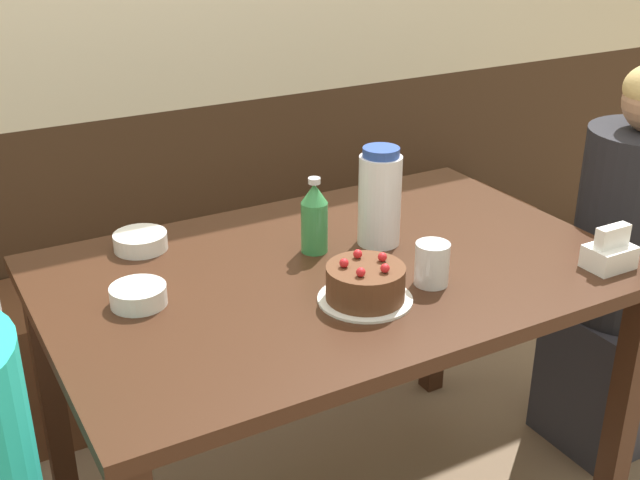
{
  "coord_description": "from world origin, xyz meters",
  "views": [
    {
      "loc": [
        -0.86,
        -1.46,
        1.61
      ],
      "look_at": [
        -0.01,
        0.05,
        0.83
      ],
      "focal_mm": 45.0,
      "sensor_mm": 36.0,
      "label": 1
    }
  ],
  "objects_px": {
    "soju_bottle": "(316,217)",
    "bowl_rice_small": "(138,295)",
    "water_pitcher": "(380,197)",
    "bowl_soup_white": "(140,241)",
    "napkin_holder": "(610,253)",
    "birthday_cake": "(365,284)",
    "bench_seat": "(212,318)",
    "glass_water_tall": "(432,264)",
    "person_pale_blue_shirt": "(626,276)"
  },
  "relations": [
    {
      "from": "water_pitcher",
      "to": "soju_bottle",
      "type": "relative_size",
      "value": 1.31
    },
    {
      "from": "bowl_rice_small",
      "to": "birthday_cake",
      "type": "bearing_deg",
      "value": -27.31
    },
    {
      "from": "bench_seat",
      "to": "person_pale_blue_shirt",
      "type": "distance_m",
      "value": 1.35
    },
    {
      "from": "water_pitcher",
      "to": "bench_seat",
      "type": "bearing_deg",
      "value": 101.95
    },
    {
      "from": "bench_seat",
      "to": "bowl_soup_white",
      "type": "bearing_deg",
      "value": -125.47
    },
    {
      "from": "birthday_cake",
      "to": "glass_water_tall",
      "type": "relative_size",
      "value": 2.1
    },
    {
      "from": "napkin_holder",
      "to": "birthday_cake",
      "type": "bearing_deg",
      "value": 166.16
    },
    {
      "from": "birthday_cake",
      "to": "person_pale_blue_shirt",
      "type": "height_order",
      "value": "person_pale_blue_shirt"
    },
    {
      "from": "bowl_soup_white",
      "to": "bench_seat",
      "type": "bearing_deg",
      "value": 54.53
    },
    {
      "from": "napkin_holder",
      "to": "bowl_rice_small",
      "type": "distance_m",
      "value": 1.08
    },
    {
      "from": "bowl_rice_small",
      "to": "glass_water_tall",
      "type": "relative_size",
      "value": 1.23
    },
    {
      "from": "napkin_holder",
      "to": "person_pale_blue_shirt",
      "type": "bearing_deg",
      "value": 31.63
    },
    {
      "from": "glass_water_tall",
      "to": "bowl_rice_small",
      "type": "bearing_deg",
      "value": 159.2
    },
    {
      "from": "water_pitcher",
      "to": "bowl_soup_white",
      "type": "distance_m",
      "value": 0.6
    },
    {
      "from": "birthday_cake",
      "to": "water_pitcher",
      "type": "relative_size",
      "value": 0.83
    },
    {
      "from": "bench_seat",
      "to": "birthday_cake",
      "type": "bearing_deg",
      "value": -91.55
    },
    {
      "from": "soju_bottle",
      "to": "person_pale_blue_shirt",
      "type": "distance_m",
      "value": 0.99
    },
    {
      "from": "bowl_soup_white",
      "to": "person_pale_blue_shirt",
      "type": "height_order",
      "value": "person_pale_blue_shirt"
    },
    {
      "from": "birthday_cake",
      "to": "person_pale_blue_shirt",
      "type": "relative_size",
      "value": 0.18
    },
    {
      "from": "birthday_cake",
      "to": "person_pale_blue_shirt",
      "type": "bearing_deg",
      "value": 5.25
    },
    {
      "from": "napkin_holder",
      "to": "bowl_rice_small",
      "type": "xyz_separation_m",
      "value": [
        -1.01,
        0.37,
        -0.02
      ]
    },
    {
      "from": "glass_water_tall",
      "to": "person_pale_blue_shirt",
      "type": "bearing_deg",
      "value": 6.83
    },
    {
      "from": "soju_bottle",
      "to": "water_pitcher",
      "type": "bearing_deg",
      "value": -12.71
    },
    {
      "from": "bowl_rice_small",
      "to": "bowl_soup_white",
      "type": "bearing_deg",
      "value": 71.31
    },
    {
      "from": "soju_bottle",
      "to": "bowl_rice_small",
      "type": "bearing_deg",
      "value": -173.62
    },
    {
      "from": "water_pitcher",
      "to": "bowl_soup_white",
      "type": "relative_size",
      "value": 1.9
    },
    {
      "from": "person_pale_blue_shirt",
      "to": "napkin_holder",
      "type": "bearing_deg",
      "value": 31.63
    },
    {
      "from": "bowl_soup_white",
      "to": "person_pale_blue_shirt",
      "type": "relative_size",
      "value": 0.11
    },
    {
      "from": "birthday_cake",
      "to": "napkin_holder",
      "type": "bearing_deg",
      "value": -13.84
    },
    {
      "from": "soju_bottle",
      "to": "person_pale_blue_shirt",
      "type": "xyz_separation_m",
      "value": [
        0.93,
        -0.19,
        -0.31
      ]
    },
    {
      "from": "soju_bottle",
      "to": "napkin_holder",
      "type": "xyz_separation_m",
      "value": [
        0.55,
        -0.42,
        -0.05
      ]
    },
    {
      "from": "soju_bottle",
      "to": "glass_water_tall",
      "type": "distance_m",
      "value": 0.32
    },
    {
      "from": "bowl_soup_white",
      "to": "water_pitcher",
      "type": "bearing_deg",
      "value": -25.65
    },
    {
      "from": "birthday_cake",
      "to": "soju_bottle",
      "type": "xyz_separation_m",
      "value": [
        0.03,
        0.27,
        0.05
      ]
    },
    {
      "from": "birthday_cake",
      "to": "bowl_soup_white",
      "type": "xyz_separation_m",
      "value": [
        -0.34,
        0.49,
        -0.02
      ]
    },
    {
      "from": "napkin_holder",
      "to": "bowl_soup_white",
      "type": "xyz_separation_m",
      "value": [
        -0.92,
        0.64,
        -0.02
      ]
    },
    {
      "from": "bowl_soup_white",
      "to": "bowl_rice_small",
      "type": "height_order",
      "value": "same"
    },
    {
      "from": "soju_bottle",
      "to": "bowl_rice_small",
      "type": "relative_size",
      "value": 1.56
    },
    {
      "from": "soju_bottle",
      "to": "bowl_soup_white",
      "type": "xyz_separation_m",
      "value": [
        -0.37,
        0.22,
        -0.07
      ]
    },
    {
      "from": "birthday_cake",
      "to": "napkin_holder",
      "type": "relative_size",
      "value": 1.88
    },
    {
      "from": "bench_seat",
      "to": "water_pitcher",
      "type": "distance_m",
      "value": 1.04
    },
    {
      "from": "birthday_cake",
      "to": "napkin_holder",
      "type": "distance_m",
      "value": 0.6
    },
    {
      "from": "bowl_rice_small",
      "to": "glass_water_tall",
      "type": "distance_m",
      "value": 0.64
    },
    {
      "from": "soju_bottle",
      "to": "glass_water_tall",
      "type": "relative_size",
      "value": 1.92
    },
    {
      "from": "birthday_cake",
      "to": "bowl_rice_small",
      "type": "xyz_separation_m",
      "value": [
        -0.43,
        0.22,
        -0.02
      ]
    },
    {
      "from": "bench_seat",
      "to": "bowl_rice_small",
      "type": "xyz_separation_m",
      "value": [
        -0.46,
        -0.78,
        0.58
      ]
    },
    {
      "from": "birthday_cake",
      "to": "person_pale_blue_shirt",
      "type": "distance_m",
      "value": 1.0
    },
    {
      "from": "water_pitcher",
      "to": "napkin_holder",
      "type": "bearing_deg",
      "value": -44.27
    },
    {
      "from": "bowl_soup_white",
      "to": "bowl_rice_small",
      "type": "bearing_deg",
      "value": -108.69
    },
    {
      "from": "water_pitcher",
      "to": "bowl_soup_white",
      "type": "bearing_deg",
      "value": 154.35
    }
  ]
}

